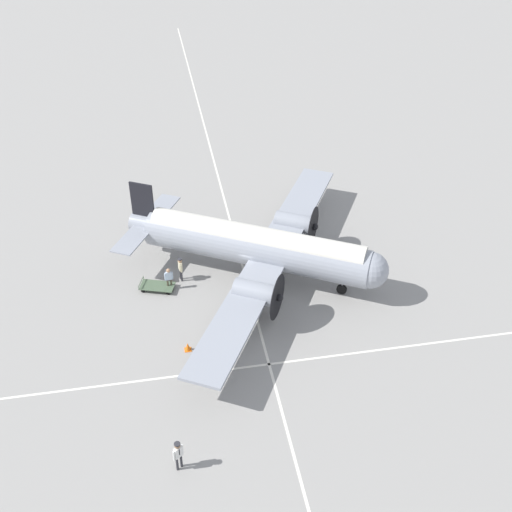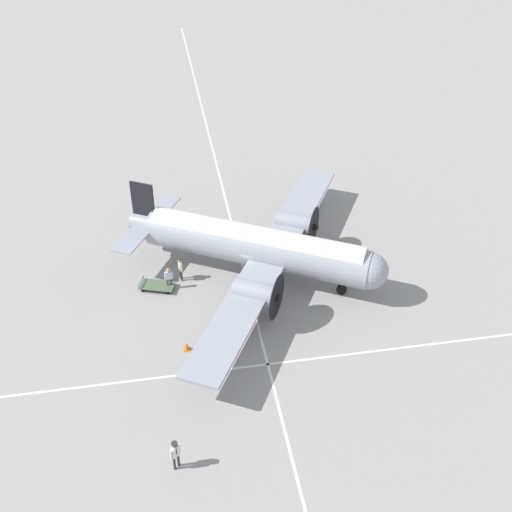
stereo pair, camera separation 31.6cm
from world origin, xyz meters
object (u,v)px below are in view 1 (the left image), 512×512
suitcase_upright_spare (171,278)px  suitcase_near_door (171,278)px  traffic_cone (188,347)px  ramp_agent (180,267)px  baggage_cart (157,286)px  crew_foreground (178,453)px  airliner_main (262,247)px  passenger_boarding (169,277)px

suitcase_upright_spare → suitcase_near_door: bearing=170.1°
suitcase_upright_spare → traffic_cone: 7.00m
ramp_agent → baggage_cart: 2.05m
suitcase_near_door → baggage_cart: baggage_cart is taller
suitcase_near_door → crew_foreground: bearing=-2.4°
baggage_cart → airliner_main: bearing=19.7°
suitcase_near_door → baggage_cart: (0.78, -0.99, 0.06)m
airliner_main → suitcase_near_door: airliner_main is taller
crew_foreground → suitcase_near_door: (-15.33, 0.64, -0.96)m
suitcase_upright_spare → baggage_cart: (0.74, -0.98, 0.05)m
ramp_agent → traffic_cone: bearing=-14.5°
airliner_main → suitcase_near_door: 6.70m
passenger_boarding → ramp_agent: 1.22m
airliner_main → baggage_cart: 7.59m
airliner_main → baggage_cart: bearing=-149.5°
passenger_boarding → suitcase_upright_spare: bearing=76.9°
crew_foreground → baggage_cart: bearing=-125.9°
passenger_boarding → suitcase_near_door: size_ratio=3.57×
passenger_boarding → suitcase_upright_spare: size_ratio=3.38×
airliner_main → passenger_boarding: 6.58m
ramp_agent → traffic_cone: (7.00, -0.19, -0.88)m
suitcase_near_door → suitcase_upright_spare: size_ratio=0.95×
passenger_boarding → traffic_cone: passenger_boarding is taller
passenger_boarding → baggage_cart: 1.15m
airliner_main → crew_foreground: size_ratio=12.21×
airliner_main → ramp_agent: bearing=-156.8°
passenger_boarding → baggage_cart: size_ratio=0.66×
crew_foreground → suitcase_upright_spare: 15.34m
airliner_main → suitcase_upright_spare: airliner_main is taller
ramp_agent → traffic_cone: 7.06m
suitcase_near_door → baggage_cart: bearing=-51.8°
passenger_boarding → traffic_cone: (6.14, 0.66, -0.78)m
traffic_cone → suitcase_upright_spare: bearing=-175.6°
baggage_cart → traffic_cone: baggage_cart is taller
suitcase_upright_spare → ramp_agent: bearing=91.4°
airliner_main → crew_foreground: 16.31m
crew_foreground → ramp_agent: (-15.31, 1.36, -0.04)m
crew_foreground → passenger_boarding: (-14.45, 0.50, -0.14)m
ramp_agent → suitcase_upright_spare: 1.16m
suitcase_near_door → baggage_cart: 1.26m
airliner_main → passenger_boarding: bearing=-148.4°
passenger_boarding → baggage_cart: (-0.10, -0.85, -0.76)m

